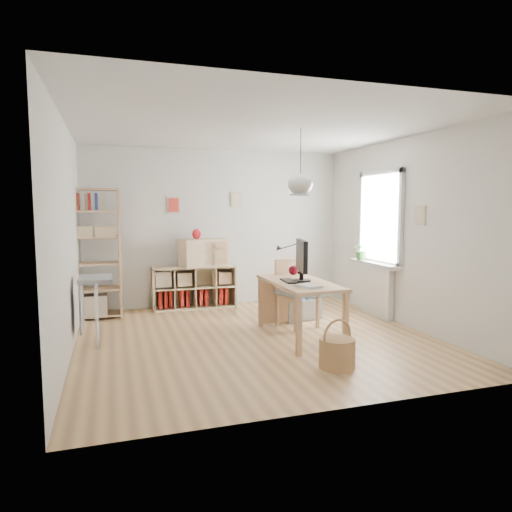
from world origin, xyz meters
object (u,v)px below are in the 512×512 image
object	(u,v)px
chair	(295,288)
monitor	(302,258)
cube_shelf	(193,290)
tall_bookshelf	(93,248)
drawer_chest	(204,252)
desk	(299,288)
storage_chest	(296,304)

from	to	relation	value
chair	monitor	bearing A→B (deg)	-121.41
cube_shelf	chair	world-z (taller)	chair
cube_shelf	tall_bookshelf	distance (m)	1.77
cube_shelf	drawer_chest	size ratio (longest dim) A/B	1.75
desk	storage_chest	xyz separation A→B (m)	(0.38, 1.01, -0.44)
cube_shelf	drawer_chest	world-z (taller)	drawer_chest
cube_shelf	chair	distance (m)	2.07
monitor	drawer_chest	distance (m)	2.37
desk	monitor	bearing A→B (deg)	-42.69
monitor	drawer_chest	world-z (taller)	monitor
tall_bookshelf	monitor	world-z (taller)	tall_bookshelf
storage_chest	drawer_chest	world-z (taller)	drawer_chest
desk	tall_bookshelf	size ratio (longest dim) A/B	0.75
cube_shelf	storage_chest	xyz separation A→B (m)	(1.40, -1.22, -0.09)
drawer_chest	monitor	bearing A→B (deg)	-83.68
desk	monitor	world-z (taller)	monitor
cube_shelf	monitor	distance (m)	2.59
chair	cube_shelf	bearing A→B (deg)	107.89
desk	chair	bearing A→B (deg)	73.40
tall_bookshelf	monitor	xyz separation A→B (m)	(2.61, -1.97, -0.03)
tall_bookshelf	storage_chest	distance (m)	3.23
chair	drawer_chest	size ratio (longest dim) A/B	1.21
tall_bookshelf	chair	xyz separation A→B (m)	(2.75, -1.40, -0.53)
cube_shelf	storage_chest	world-z (taller)	cube_shelf
chair	storage_chest	distance (m)	0.62
tall_bookshelf	desk	bearing A→B (deg)	-37.01
desk	monitor	size ratio (longest dim) A/B	2.44
storage_chest	monitor	distance (m)	1.38
desk	drawer_chest	xyz separation A→B (m)	(-0.82, 2.19, 0.29)
cube_shelf	monitor	world-z (taller)	monitor
cube_shelf	tall_bookshelf	world-z (taller)	tall_bookshelf
monitor	drawer_chest	xyz separation A→B (m)	(-0.84, 2.21, -0.11)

